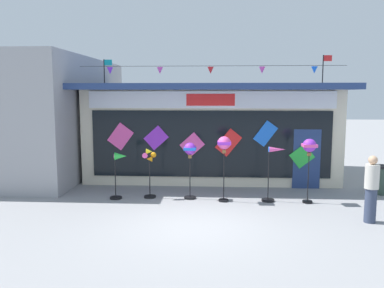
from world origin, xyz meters
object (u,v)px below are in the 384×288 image
Objects in this scene: wind_spinner_center_left at (190,155)px; wind_spinner_center_right at (224,147)px; wind_spinner_far_left at (119,169)px; wind_spinner_right at (273,170)px; kite_shop_building at (211,129)px; wind_spinner_far_right at (309,150)px; trash_bin at (381,179)px; wind_spinner_left at (149,168)px; person_near_camera at (371,187)px.

wind_spinner_center_right is (1.02, -0.25, 0.28)m from wind_spinner_center_left.
wind_spinner_far_left is at bearing -175.58° from wind_spinner_center_left.
kite_shop_building is at bearing 115.40° from wind_spinner_right.
wind_spinner_center_right reaches higher than wind_spinner_far_right.
wind_spinner_far_left reaches higher than trash_bin.
wind_spinner_far_right is at bearing -3.00° from wind_spinner_left.
wind_spinner_center_left is at bearing 176.00° from wind_spinner_far_right.
kite_shop_building reaches higher than person_near_camera.
wind_spinner_far_right is (2.88, -4.02, -0.21)m from kite_shop_building.
wind_spinner_far_left is 2.18m from wind_spinner_center_left.
wind_spinner_center_right is 2.11× the size of trash_bin.
wind_spinner_left reaches higher than wind_spinner_far_left.
kite_shop_building is 6.28m from trash_bin.
trash_bin is at bearing 13.35° from wind_spinner_center_right.
wind_spinner_far_right is at bearing -4.54° from wind_spinner_right.
wind_spinner_right is at bearing -2.58° from wind_spinner_left.
wind_spinner_far_right is (5.61, -0.08, 0.64)m from wind_spinner_far_left.
wind_spinner_center_left is at bearing -0.18° from wind_spinner_left.
wind_spinner_center_right is at bearing -179.77° from wind_spinner_far_right.
person_near_camera is 1.82× the size of trash_bin.
wind_spinner_center_right is 1.03× the size of wind_spinner_far_right.
wind_spinner_far_right is (3.47, -0.24, 0.23)m from wind_spinner_center_left.
wind_spinner_center_right is at bearing -176.41° from wind_spinner_right.
wind_spinner_left is 4.76m from wind_spinner_far_right.
wind_spinner_far_left is 0.94× the size of wind_spinner_left.
wind_spinner_center_left is at bearing 176.22° from wind_spinner_right.
person_near_camera is (4.62, -1.94, -0.45)m from wind_spinner_center_left.
wind_spinner_left is 6.17m from person_near_camera.
wind_spinner_far_left is at bearing -124.66° from kite_shop_building.
wind_spinner_far_left is at bearing 178.41° from wind_spinner_center_right.
kite_shop_building is at bearing 152.51° from trash_bin.
kite_shop_building is 10.16× the size of trash_bin.
wind_spinner_far_right is 3.03m from trash_bin.
wind_spinner_center_left is 1.02× the size of person_near_camera.
wind_spinner_far_left is 0.87× the size of wind_spinner_right.
wind_spinner_far_left is 0.76× the size of wind_spinner_far_right.
wind_spinner_right is at bearing 175.46° from wind_spinner_far_right.
wind_spinner_center_right is (3.15, -0.09, 0.69)m from wind_spinner_far_left.
wind_spinner_center_left reaches higher than person_near_camera.
wind_spinner_right is (2.46, -0.16, -0.40)m from wind_spinner_center_left.
trash_bin is at bearing 17.09° from wind_spinner_right.
trash_bin is at bearing 79.15° from person_near_camera.
kite_shop_building is 4.82× the size of wind_spinner_center_right.
wind_spinner_far_right is (2.45, 0.01, -0.05)m from wind_spinner_center_right.
wind_spinner_far_left is at bearing -179.97° from wind_spinner_right.
wind_spinner_far_right is at bearing -0.80° from wind_spinner_far_left.
wind_spinner_right is 3.78m from trash_bin.
wind_spinner_center_left is (1.24, -0.00, 0.40)m from wind_spinner_left.
trash_bin is at bearing -27.49° from kite_shop_building.
kite_shop_building is 4.96× the size of wind_spinner_far_right.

